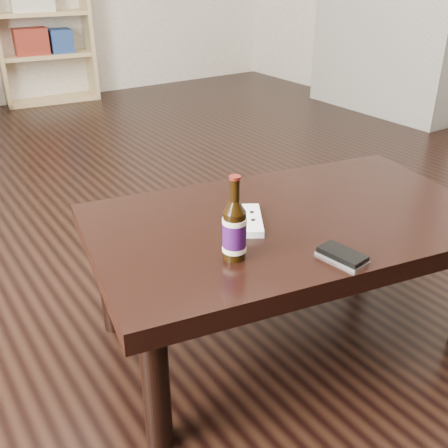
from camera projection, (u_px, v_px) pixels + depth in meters
floor at (203, 267)px, 2.04m from camera, size 5.00×6.00×0.01m
bookshelf at (37, 9)px, 4.08m from camera, size 0.77×0.42×1.36m
coffee_table at (290, 234)px, 1.50m from camera, size 1.22×0.85×0.42m
beer_bottle at (234, 230)px, 1.24m from camera, size 0.08×0.08×0.21m
phone at (342, 256)px, 1.27m from camera, size 0.08×0.13×0.02m
remote at (252, 220)px, 1.44m from camera, size 0.13×0.17×0.02m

